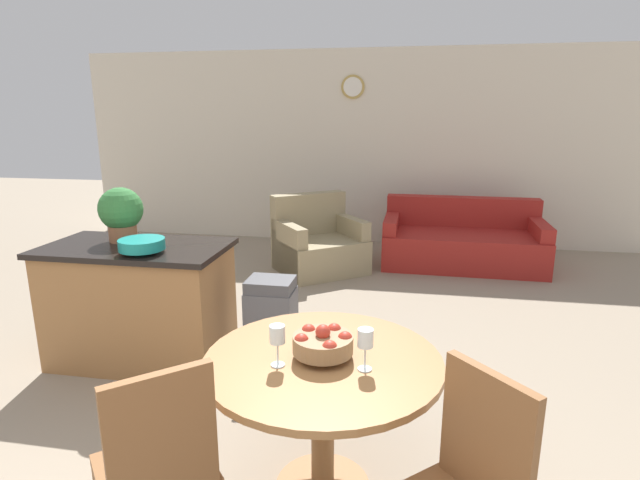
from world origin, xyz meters
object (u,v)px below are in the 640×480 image
(wine_glass_left, at_px, (277,336))
(armchair, at_px, (318,246))
(trash_bin, at_px, (272,325))
(couch, at_px, (462,242))
(teal_bowl, at_px, (142,245))
(dining_chair_near_left, at_px, (158,465))
(kitchen_island, at_px, (140,303))
(dining_table, at_px, (323,389))
(fruit_bowl, at_px, (323,343))
(potted_plant, at_px, (121,212))
(wine_glass_right, at_px, (365,340))

(wine_glass_left, bearing_deg, armchair, 97.41)
(trash_bin, distance_m, couch, 3.40)
(wine_glass_left, height_order, teal_bowl, teal_bowl)
(dining_chair_near_left, height_order, couch, dining_chair_near_left)
(wine_glass_left, relative_size, kitchen_island, 0.15)
(teal_bowl, xyz_separation_m, armchair, (0.75, 2.62, -0.66))
(dining_table, distance_m, trash_bin, 1.29)
(teal_bowl, height_order, couch, teal_bowl)
(dining_chair_near_left, xyz_separation_m, trash_bin, (-0.04, 1.72, -0.18))
(dining_table, xyz_separation_m, trash_bin, (-0.57, 1.14, -0.22))
(fruit_bowl, xyz_separation_m, kitchen_island, (-1.58, 1.12, -0.35))
(dining_chair_near_left, relative_size, wine_glass_left, 5.03)
(dining_table, relative_size, teal_bowl, 3.60)
(dining_chair_near_left, bearing_deg, armchair, 49.99)
(fruit_bowl, distance_m, armchair, 3.67)
(kitchen_island, bearing_deg, couch, 48.94)
(dining_table, xyz_separation_m, teal_bowl, (-1.42, 0.95, 0.40))
(potted_plant, bearing_deg, dining_table, -35.57)
(dining_table, height_order, potted_plant, potted_plant)
(kitchen_island, bearing_deg, wine_glass_right, -34.07)
(dining_chair_near_left, relative_size, trash_bin, 1.38)
(teal_bowl, xyz_separation_m, couch, (2.46, 3.18, -0.68))
(wine_glass_right, relative_size, kitchen_island, 0.15)
(wine_glass_right, height_order, kitchen_island, wine_glass_right)
(fruit_bowl, bearing_deg, couch, 75.81)
(wine_glass_right, xyz_separation_m, trash_bin, (-0.77, 1.22, -0.52))
(fruit_bowl, relative_size, trash_bin, 0.40)
(fruit_bowl, relative_size, armchair, 0.23)
(wine_glass_right, distance_m, trash_bin, 1.53)
(dining_table, bearing_deg, fruit_bowl, 66.26)
(teal_bowl, relative_size, trash_bin, 0.44)
(kitchen_island, height_order, armchair, kitchen_island)
(dining_table, height_order, trash_bin, dining_table)
(armchair, bearing_deg, teal_bowl, -142.80)
(dining_table, relative_size, wine_glass_left, 5.77)
(dining_table, xyz_separation_m, couch, (1.05, 4.13, -0.29))
(wine_glass_left, bearing_deg, kitchen_island, 138.43)
(wine_glass_left, height_order, trash_bin, wine_glass_left)
(fruit_bowl, height_order, potted_plant, potted_plant)
(wine_glass_right, bearing_deg, trash_bin, 122.35)
(wine_glass_left, distance_m, potted_plant, 2.06)
(wine_glass_right, xyz_separation_m, teal_bowl, (-1.62, 1.03, 0.09))
(dining_table, height_order, fruit_bowl, fruit_bowl)
(wine_glass_left, bearing_deg, fruit_bowl, 30.00)
(fruit_bowl, bearing_deg, wine_glass_right, -21.22)
(dining_chair_near_left, xyz_separation_m, teal_bowl, (-0.88, 1.53, 0.43))
(dining_chair_near_left, relative_size, wine_glass_right, 5.03)
(trash_bin, bearing_deg, teal_bowl, -167.22)
(couch, bearing_deg, armchair, -160.69)
(fruit_bowl, distance_m, trash_bin, 1.35)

